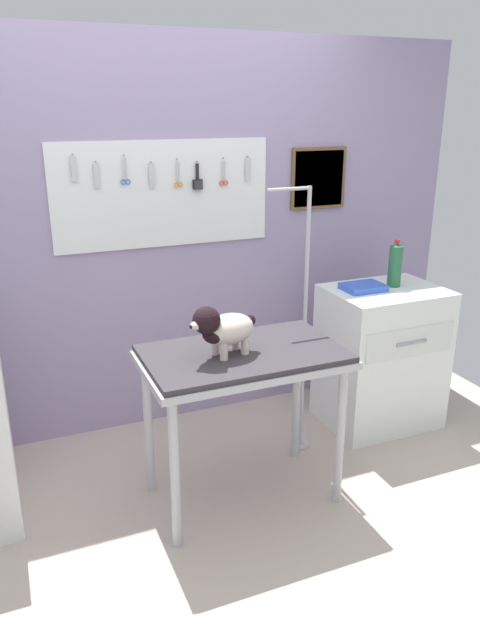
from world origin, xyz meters
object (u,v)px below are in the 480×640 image
at_px(grooming_arm, 303,335).
at_px(soda_bottle, 395,265).
at_px(dog, 223,328).
at_px(grooming_table, 243,368).
at_px(cabinet_right, 381,357).

distance_m(grooming_arm, soda_bottle, 0.76).
bearing_deg(dog, soda_bottle, 19.81).
relative_size(dog, soda_bottle, 1.23).
xyz_separation_m(grooming_table, grooming_arm, (0.49, 0.31, -0.01)).
distance_m(dog, cabinet_right, 1.38).
bearing_deg(cabinet_right, soda_bottle, 26.39).
height_order(grooming_arm, dog, grooming_arm).
relative_size(cabinet_right, soda_bottle, 3.08).
bearing_deg(dog, grooming_table, 11.46).
height_order(grooming_table, grooming_arm, grooming_arm).
relative_size(grooming_table, dog, 2.75).
xyz_separation_m(grooming_table, soda_bottle, (1.18, 0.44, 0.29)).
distance_m(grooming_arm, dog, 0.73).
xyz_separation_m(grooming_arm, soda_bottle, (0.68, 0.13, 0.30)).
xyz_separation_m(grooming_table, cabinet_right, (1.10, 0.40, -0.28)).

